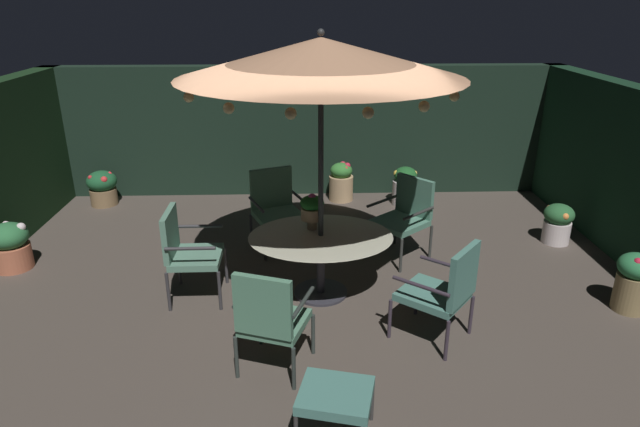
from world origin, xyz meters
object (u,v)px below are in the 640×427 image
(patio_chair_northeast, at_px, (444,288))
(potted_plant_front_corner, at_px, (341,181))
(patio_chair_south, at_px, (186,248))
(potted_plant_back_left, at_px, (634,280))
(patio_chair_north, at_px, (270,316))
(centerpiece_planter, at_px, (312,208))
(patio_chair_southeast, at_px, (276,205))
(patio_umbrella, at_px, (321,58))
(ottoman_footrest, at_px, (336,397))
(patio_dining_table, at_px, (321,247))
(potted_plant_right_far, at_px, (10,245))
(patio_chair_east, at_px, (405,213))
(potted_plant_left_near, at_px, (558,222))
(potted_plant_left_far, at_px, (405,186))
(potted_plant_back_right, at_px, (103,187))

(patio_chair_northeast, distance_m, potted_plant_front_corner, 4.02)
(patio_chair_south, relative_size, potted_plant_back_left, 1.57)
(patio_chair_north, bearing_deg, centerpiece_planter, 75.76)
(patio_chair_northeast, bearing_deg, patio_chair_southeast, 126.16)
(patio_umbrella, relative_size, patio_chair_northeast, 2.77)
(patio_chair_southeast, height_order, patio_chair_south, patio_chair_south)
(patio_chair_south, relative_size, ottoman_footrest, 1.62)
(patio_dining_table, distance_m, potted_plant_front_corner, 3.07)
(potted_plant_right_far, bearing_deg, patio_chair_east, 2.44)
(patio_umbrella, xyz_separation_m, potted_plant_left_near, (3.21, 1.26, -2.26))
(potted_plant_left_far, xyz_separation_m, potted_plant_back_right, (-4.78, 0.14, -0.01))
(potted_plant_left_near, relative_size, potted_plant_front_corner, 0.86)
(patio_chair_southeast, xyz_separation_m, potted_plant_right_far, (-3.18, -0.60, -0.26))
(ottoman_footrest, height_order, potted_plant_back_left, potted_plant_back_left)
(patio_chair_east, xyz_separation_m, patio_chair_south, (-2.53, -0.97, 0.01))
(patio_umbrella, xyz_separation_m, potted_plant_left_far, (1.44, 2.80, -2.25))
(ottoman_footrest, distance_m, potted_plant_front_corner, 5.17)
(patio_chair_east, xyz_separation_m, potted_plant_left_far, (0.35, 1.84, -0.27))
(patio_chair_east, height_order, potted_plant_left_near, patio_chair_east)
(patio_chair_northeast, height_order, patio_chair_southeast, patio_chair_northeast)
(potted_plant_left_far, relative_size, potted_plant_back_left, 0.95)
(patio_chair_northeast, xyz_separation_m, potted_plant_front_corner, (-0.68, 3.95, -0.25))
(patio_chair_northeast, height_order, potted_plant_left_far, patio_chair_northeast)
(patio_chair_east, height_order, potted_plant_back_right, patio_chair_east)
(potted_plant_left_far, bearing_deg, potted_plant_right_far, -158.32)
(patio_chair_south, relative_size, potted_plant_left_far, 1.66)
(patio_chair_east, xyz_separation_m, potted_plant_left_near, (2.12, 0.31, -0.28))
(potted_plant_back_right, height_order, potted_plant_right_far, potted_plant_right_far)
(potted_plant_left_far, xyz_separation_m, potted_plant_back_left, (1.81, -3.25, 0.04))
(centerpiece_planter, xyz_separation_m, ottoman_footrest, (0.12, -2.31, -0.60))
(patio_umbrella, distance_m, patio_chair_east, 2.45)
(potted_plant_front_corner, xyz_separation_m, potted_plant_right_far, (-4.16, -2.28, -0.01))
(patio_chair_east, bearing_deg, potted_plant_back_right, 155.89)
(patio_umbrella, xyz_separation_m, centerpiece_planter, (-0.09, 0.18, -1.59))
(centerpiece_planter, distance_m, ottoman_footrest, 2.39)
(patio_chair_north, bearing_deg, potted_plant_right_far, 146.87)
(patio_chair_north, distance_m, potted_plant_front_corner, 4.50)
(patio_chair_north, height_order, potted_plant_front_corner, patio_chair_north)
(patio_chair_east, relative_size, patio_chair_south, 0.99)
(ottoman_footrest, bearing_deg, potted_plant_front_corner, 85.47)
(patio_chair_south, xyz_separation_m, potted_plant_back_left, (4.69, -0.44, -0.24))
(patio_chair_east, xyz_separation_m, potted_plant_right_far, (-4.81, -0.20, -0.27))
(ottoman_footrest, xyz_separation_m, potted_plant_right_far, (-3.75, 2.88, -0.05))
(patio_chair_north, bearing_deg, potted_plant_left_near, 35.44)
(patio_dining_table, height_order, centerpiece_planter, centerpiece_planter)
(patio_dining_table, bearing_deg, ottoman_footrest, -89.14)
(centerpiece_planter, xyz_separation_m, potted_plant_right_far, (-3.63, 0.57, -0.65))
(patio_chair_north, distance_m, potted_plant_left_far, 4.59)
(patio_chair_north, bearing_deg, potted_plant_back_right, 123.67)
(patio_umbrella, bearing_deg, patio_chair_south, -179.47)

